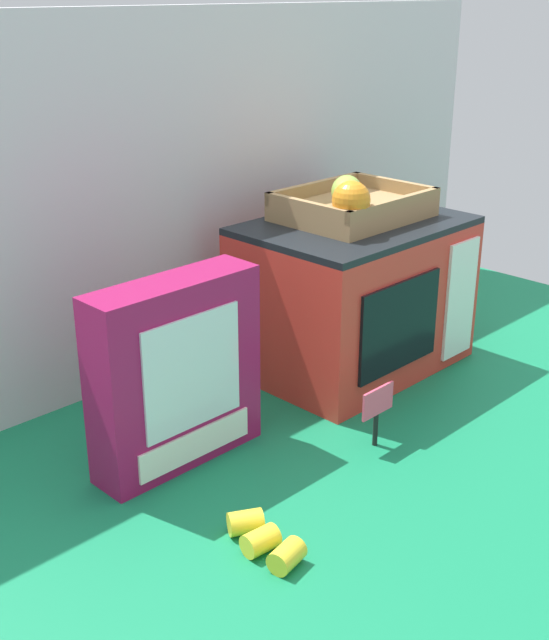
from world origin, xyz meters
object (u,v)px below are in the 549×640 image
object	(u,v)px
price_sign	(377,407)
loose_toy_apple	(435,299)
cookie_set_box	(176,373)
toy_microwave	(353,295)
food_groups_crate	(352,205)
loose_toy_banana	(264,539)

from	to	relation	value
price_sign	loose_toy_apple	world-z (taller)	price_sign
cookie_set_box	loose_toy_apple	xyz separation A→B (m)	(0.78, 0.08, -0.11)
toy_microwave	cookie_set_box	bearing A→B (deg)	-175.19
food_groups_crate	cookie_set_box	world-z (taller)	food_groups_crate
loose_toy_banana	cookie_set_box	bearing A→B (deg)	75.48
toy_microwave	food_groups_crate	world-z (taller)	food_groups_crate
food_groups_crate	price_sign	size ratio (longest dim) A/B	2.53
cookie_set_box	loose_toy_banana	bearing A→B (deg)	-104.52
cookie_set_box	loose_toy_banana	distance (m)	0.29
food_groups_crate	cookie_set_box	bearing A→B (deg)	-173.52
loose_toy_banana	loose_toy_apple	size ratio (longest dim) A/B	2.15
cookie_set_box	price_sign	xyz separation A→B (m)	(0.24, -0.19, -0.08)
cookie_set_box	toy_microwave	bearing A→B (deg)	4.81
toy_microwave	loose_toy_apple	world-z (taller)	toy_microwave
cookie_set_box	price_sign	world-z (taller)	cookie_set_box
food_groups_crate	toy_microwave	bearing A→B (deg)	-102.88
food_groups_crate	price_sign	xyz separation A→B (m)	(-0.21, -0.24, -0.24)
food_groups_crate	loose_toy_banana	distance (m)	0.66
toy_microwave	loose_toy_apple	size ratio (longest dim) A/B	6.53
toy_microwave	loose_toy_banana	world-z (taller)	toy_microwave
toy_microwave	price_sign	size ratio (longest dim) A/B	3.99
price_sign	loose_toy_apple	bearing A→B (deg)	26.27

